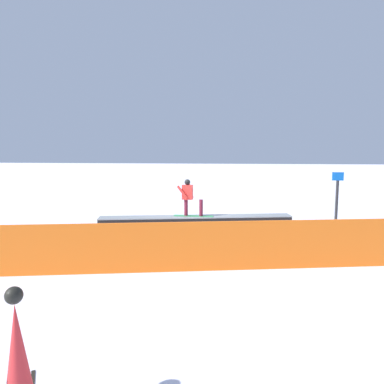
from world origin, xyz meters
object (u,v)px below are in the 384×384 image
at_px(background_skier_left, 18,358).
at_px(trail_marker, 337,201).
at_px(grind_box, 196,223).
at_px(snowboarder, 189,196).

height_order(background_skier_left, trail_marker, trail_marker).
relative_size(grind_box, snowboarder, 4.82).
xyz_separation_m(grind_box, background_skier_left, (1.10, 9.83, 0.47)).
distance_m(snowboarder, background_skier_left, 9.86).
xyz_separation_m(grind_box, trail_marker, (-5.16, 0.09, 0.96)).
xyz_separation_m(background_skier_left, trail_marker, (-6.26, -9.74, 0.49)).
height_order(grind_box, background_skier_left, background_skier_left).
bearing_deg(background_skier_left, trail_marker, -122.75).
distance_m(grind_box, trail_marker, 5.25).
height_order(snowboarder, trail_marker, trail_marker).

